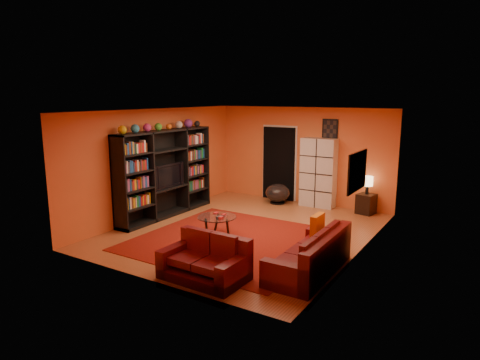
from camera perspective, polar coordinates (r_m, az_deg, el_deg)
The scene contains 20 objects.
floor at distance 9.44m, azimuth 0.75°, elevation -6.74°, with size 6.00×6.00×0.00m, color #96552E.
ceiling at distance 8.98m, azimuth 0.80°, elevation 9.23°, with size 6.00×6.00×0.00m, color white.
wall_back at distance 11.76m, azimuth 8.37°, elevation 3.25°, with size 6.00×6.00×0.00m, color #D8632F.
wall_front at distance 6.79m, azimuth -12.45°, elevation -2.83°, with size 6.00×6.00×0.00m, color #D8632F.
wall_left at distance 10.61m, azimuth -10.87°, elevation 2.30°, with size 6.00×6.00×0.00m, color #D8632F.
wall_right at distance 8.14m, azimuth 16.02°, elevation -0.66°, with size 6.00×6.00×0.00m, color #D8632F.
rug at distance 8.83m, azimuth -1.06°, elevation -8.01°, with size 3.60×3.60×0.01m, color #62110B.
doorway at distance 12.06m, azimuth 5.21°, elevation 2.18°, with size 0.95×0.10×2.04m, color black.
wall_art_right at distance 7.81m, azimuth 15.38°, elevation 1.12°, with size 0.03×1.00×0.70m, color black.
wall_art_back at distance 11.38m, azimuth 11.92°, elevation 6.67°, with size 0.42×0.03×0.52m, color black.
entertainment_unit at distance 10.50m, azimuth -9.91°, elevation 0.86°, with size 0.45×3.00×2.10m, color black.
tv at distance 10.45m, azimuth -9.84°, elevation 0.59°, with size 0.13×1.01×0.58m, color black.
sofa at distance 7.31m, azimuth 9.78°, elevation -10.03°, with size 0.83×1.99×0.85m.
loveseat at distance 7.07m, azimuth -4.42°, elevation -10.67°, with size 1.38×0.85×0.85m.
throw_pillow at distance 7.78m, azimuth 10.28°, elevation -6.04°, with size 0.12×0.42×0.42m, color orange.
coffee_table at distance 9.02m, azimuth -3.10°, elevation -5.17°, with size 0.82×0.82×0.41m.
storage_cabinet at distance 11.43m, azimuth 10.41°, elevation 0.97°, with size 0.91×0.40×1.81m, color beige.
bowl_chair at distance 11.70m, azimuth 5.05°, elevation -1.75°, with size 0.66×0.66×0.54m.
side_table at distance 11.13m, azimuth 16.47°, elevation -3.07°, with size 0.40×0.40×0.50m, color black.
table_lamp at distance 11.00m, azimuth 16.63°, elevation -0.22°, with size 0.27×0.27×0.45m.
Camera 1 is at (4.64, -7.68, 2.93)m, focal length 32.00 mm.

